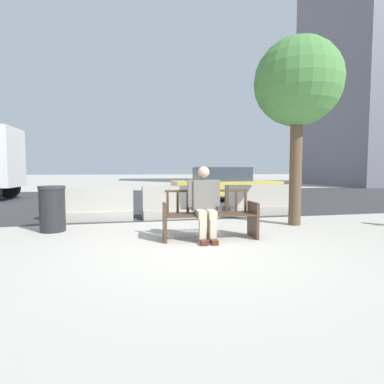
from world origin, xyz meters
TOP-DOWN VIEW (x-y plane):
  - ground_plane at (0.00, 0.00)m, footprint 200.00×200.00m
  - street_asphalt at (0.00, 8.70)m, footprint 120.00×12.00m
  - street_bench at (0.43, 0.67)m, footprint 1.72×0.63m
  - seated_person at (0.32, 0.62)m, footprint 0.59×0.74m
  - jersey_barrier_centre at (0.35, 3.21)m, footprint 2.02×0.75m
  - jersey_barrier_left at (-1.87, 3.24)m, footprint 2.03×0.77m
  - jersey_barrier_right at (2.65, 3.27)m, footprint 2.02×0.75m
  - street_tree at (2.70, 1.58)m, footprint 1.93×1.93m
  - car_taxi_near at (2.95, 7.32)m, footprint 4.38×2.00m
  - trash_bin at (-2.52, 1.97)m, footprint 0.52×0.52m
  - building_far_right at (21.00, 18.10)m, footprint 10.95×9.51m

SIDE VIEW (x-z plane):
  - ground_plane at x=0.00m, z-range 0.00..0.00m
  - street_asphalt at x=0.00m, z-range 0.00..0.01m
  - jersey_barrier_centre at x=0.35m, z-range -0.08..0.76m
  - jersey_barrier_left at x=-1.87m, z-range -0.08..0.76m
  - jersey_barrier_right at x=2.65m, z-range -0.08..0.76m
  - street_bench at x=0.43m, z-range -0.04..0.84m
  - trash_bin at x=-2.52m, z-range 0.00..0.93m
  - car_taxi_near at x=2.95m, z-range 0.00..1.38m
  - seated_person at x=0.32m, z-range 0.03..1.35m
  - street_tree at x=2.70m, z-range 1.07..5.23m
  - building_far_right at x=21.00m, z-range 0.00..27.46m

